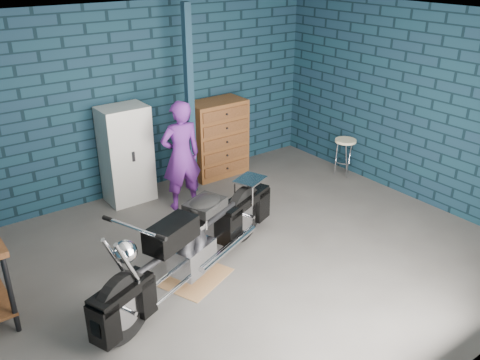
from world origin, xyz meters
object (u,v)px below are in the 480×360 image
at_px(motorcycle, 195,235).
at_px(shop_stool, 344,157).
at_px(person, 181,156).
at_px(locker, 127,155).
at_px(tool_chest, 218,139).

bearing_deg(motorcycle, shop_stool, -5.47).
relative_size(person, shop_stool, 2.54).
distance_m(motorcycle, locker, 2.25).
bearing_deg(person, tool_chest, -139.60).
height_order(motorcycle, tool_chest, tool_chest).
relative_size(person, locker, 1.11).
xyz_separation_m(person, tool_chest, (1.04, 0.65, -0.17)).
bearing_deg(motorcycle, person, 42.23).
bearing_deg(locker, person, -52.57).
bearing_deg(locker, tool_chest, 0.00).
xyz_separation_m(person, shop_stool, (2.62, -0.58, -0.47)).
distance_m(motorcycle, tool_chest, 2.87).
height_order(person, tool_chest, person).
bearing_deg(tool_chest, motorcycle, -129.14).
xyz_separation_m(tool_chest, shop_stool, (1.58, -1.24, -0.30)).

